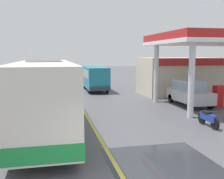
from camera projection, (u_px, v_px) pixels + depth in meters
ground at (74, 93)px, 25.67m from camera, size 120.00×120.00×0.00m
lane_divider_stripe at (79, 102)px, 20.84m from camera, size 0.16×50.00×0.01m
wet_puddle_patch at (160, 162)px, 9.27m from camera, size 3.64×3.49×0.01m
coach_bus_main at (45, 95)px, 12.99m from camera, size 2.60×11.04×3.69m
gas_station_roadside at (190, 67)px, 23.00m from camera, size 9.10×11.95×5.10m
car_at_pump at (189, 91)px, 19.59m from camera, size 1.70×4.20×1.82m
minibus_opposing_lane at (95, 76)px, 27.67m from camera, size 2.04×6.13×2.44m
motorcycle_parked_forecourt at (208, 118)px, 13.78m from camera, size 0.55×1.80×0.92m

